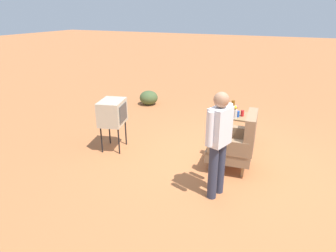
% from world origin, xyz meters
% --- Properties ---
extents(ground_plane, '(60.00, 60.00, 0.00)m').
position_xyz_m(ground_plane, '(0.00, 0.00, 0.00)').
color(ground_plane, '#B76B3D').
extents(armchair, '(0.84, 0.85, 1.06)m').
position_xyz_m(armchair, '(0.04, 0.17, 0.50)').
color(armchair, '#937047').
rests_on(armchair, ground).
extents(side_table, '(0.56, 0.56, 0.67)m').
position_xyz_m(side_table, '(-0.95, 0.01, 0.56)').
color(side_table, black).
rests_on(side_table, ground).
extents(tv_on_stand, '(0.69, 0.57, 1.03)m').
position_xyz_m(tv_on_stand, '(0.25, -2.26, 0.78)').
color(tv_on_stand, black).
rests_on(tv_on_stand, ground).
extents(person_standing, '(0.55, 0.32, 1.64)m').
position_xyz_m(person_standing, '(0.99, 0.09, 0.94)').
color(person_standing, '#2D3347').
rests_on(person_standing, ground).
extents(soda_can_blue, '(0.07, 0.07, 0.12)m').
position_xyz_m(soda_can_blue, '(-0.85, -0.01, 0.73)').
color(soda_can_blue, blue).
rests_on(soda_can_blue, side_table).
extents(bottle_tall_amber, '(0.07, 0.07, 0.30)m').
position_xyz_m(bottle_tall_amber, '(-0.95, -0.14, 0.82)').
color(bottle_tall_amber, brown).
rests_on(bottle_tall_amber, side_table).
extents(soda_can_red, '(0.07, 0.07, 0.12)m').
position_xyz_m(soda_can_red, '(-0.93, 0.07, 0.73)').
color(soda_can_red, red).
rests_on(soda_can_red, side_table).
extents(bottle_short_clear, '(0.06, 0.06, 0.20)m').
position_xyz_m(bottle_short_clear, '(-0.86, -0.22, 0.77)').
color(bottle_short_clear, silver).
rests_on(bottle_short_clear, side_table).
extents(flower_vase, '(0.15, 0.10, 0.27)m').
position_xyz_m(flower_vase, '(-0.74, -0.05, 0.81)').
color(flower_vase, silver).
rests_on(flower_vase, side_table).
extents(shrub_near, '(0.54, 0.54, 0.42)m').
position_xyz_m(shrub_near, '(-2.73, -3.04, 0.21)').
color(shrub_near, '#475B33').
rests_on(shrub_near, ground).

